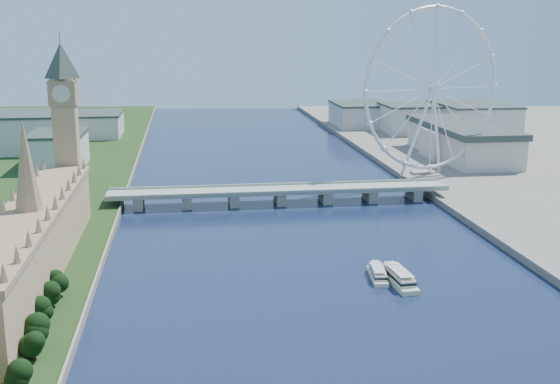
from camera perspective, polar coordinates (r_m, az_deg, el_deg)
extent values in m
cube|color=tan|center=(329.19, -19.47, -4.14)|extent=(24.00, 200.00, 28.00)
cone|color=#937A59|center=(320.86, -19.95, 2.02)|extent=(12.00, 12.00, 40.00)
cube|color=tan|center=(427.11, -16.91, 3.46)|extent=(13.00, 13.00, 80.00)
cube|color=#937A59|center=(423.26, -17.19, 7.73)|extent=(15.00, 15.00, 14.00)
pyramid|color=#2D3833|center=(421.85, -17.45, 11.52)|extent=(20.02, 20.02, 20.00)
cube|color=gray|center=(453.78, -0.02, 0.13)|extent=(220.00, 22.00, 2.00)
cube|color=gray|center=(451.98, -11.40, -0.80)|extent=(6.00, 20.00, 7.50)
cube|color=gray|center=(450.95, -7.59, -0.69)|extent=(6.00, 20.00, 7.50)
cube|color=gray|center=(451.92, -3.79, -0.57)|extent=(6.00, 20.00, 7.50)
cube|color=gray|center=(454.87, -0.02, -0.45)|extent=(6.00, 20.00, 7.50)
cube|color=gray|center=(459.76, 3.69, -0.33)|extent=(6.00, 20.00, 7.50)
cube|color=gray|center=(466.53, 7.31, -0.22)|extent=(6.00, 20.00, 7.50)
cube|color=gray|center=(475.10, 10.80, -0.10)|extent=(6.00, 20.00, 7.50)
torus|color=silver|center=(526.56, 12.34, 8.19)|extent=(113.60, 39.12, 118.60)
cylinder|color=silver|center=(526.56, 12.34, 8.19)|extent=(7.25, 6.61, 6.00)
cube|color=gray|center=(543.75, 11.36, 1.56)|extent=(14.00, 10.00, 2.00)
cube|color=beige|center=(584.65, -17.57, 3.20)|extent=(40.00, 60.00, 26.00)
cube|color=beige|center=(679.17, -19.68, 4.60)|extent=(60.00, 80.00, 32.00)
cube|color=beige|center=(749.92, -14.68, 5.29)|extent=(50.00, 70.00, 22.00)
cube|color=beige|center=(762.81, 10.67, 5.84)|extent=(60.00, 60.00, 28.00)
cube|color=beige|center=(765.32, 15.43, 5.70)|extent=(70.00, 90.00, 30.00)
cube|color=beige|center=(809.00, 6.62, 6.24)|extent=(60.00, 80.00, 24.00)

